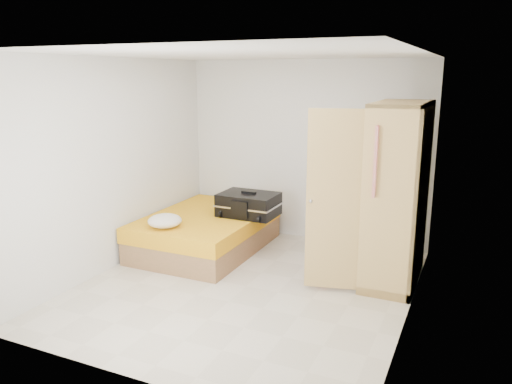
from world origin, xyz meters
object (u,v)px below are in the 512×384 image
at_px(bed, 206,232).
at_px(suitcase, 249,205).
at_px(person, 329,212).
at_px(round_cushion, 165,221).
at_px(wardrobe, 392,199).

bearing_deg(bed, suitcase, 22.70).
bearing_deg(suitcase, person, -14.27).
bearing_deg(round_cushion, suitcase, 51.48).
bearing_deg(round_cushion, wardrobe, 13.54).
bearing_deg(wardrobe, person, -176.65).
relative_size(bed, suitcase, 2.54).
distance_m(wardrobe, suitcase, 2.00).
distance_m(bed, wardrobe, 2.61).
height_order(suitcase, round_cushion, suitcase).
relative_size(bed, wardrobe, 0.96).
xyz_separation_m(wardrobe, suitcase, (-1.95, 0.28, -0.35)).
xyz_separation_m(bed, round_cushion, (-0.19, -0.70, 0.33)).
bearing_deg(wardrobe, bed, 178.85).
height_order(wardrobe, suitcase, wardrobe).
bearing_deg(round_cushion, person, 17.11).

